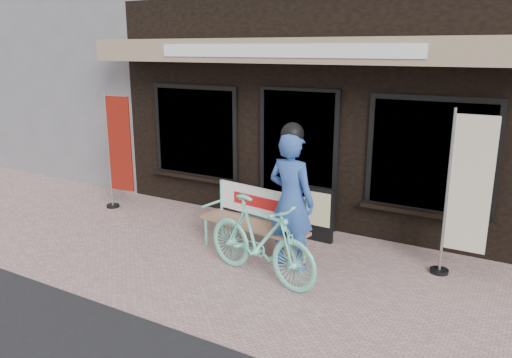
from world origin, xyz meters
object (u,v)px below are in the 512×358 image
Objects in this scene: person at (291,198)px; nobori_cream at (466,194)px; bench at (257,216)px; nobori_red at (118,150)px; bicycle at (261,240)px; menu_stand at (320,214)px.

nobori_cream is at bearing 29.76° from person.
nobori_cream reaches higher than bench.
nobori_red is at bearing 179.65° from bench.
person is 0.68m from bicycle.
nobori_red is at bearing 84.29° from bicycle.
nobori_red is at bearing 177.40° from person.
bench is at bearing 167.60° from person.
bench is at bearing -168.10° from nobori_cream.
nobori_cream is at bearing -45.71° from bicycle.
bench is at bearing -126.35° from menu_stand.
bicycle is 2.08× the size of menu_stand.
bicycle is at bearing -99.70° from person.
person reaches higher than bench.
bicycle reaches higher than menu_stand.
nobori_cream is 2.55× the size of menu_stand.
person is (0.64, -0.24, 0.41)m from bench.
nobori_red is 3.74m from menu_stand.
bench is 0.88m from bicycle.
nobori_cream is at bearing 19.94° from bench.
bench is 0.80× the size of nobori_cream.
bicycle is at bearing -148.67° from nobori_cream.
person reaches higher than menu_stand.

